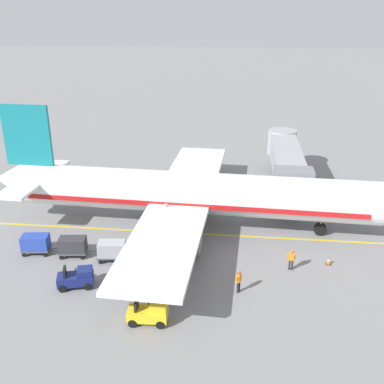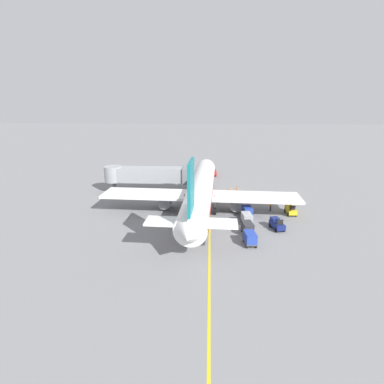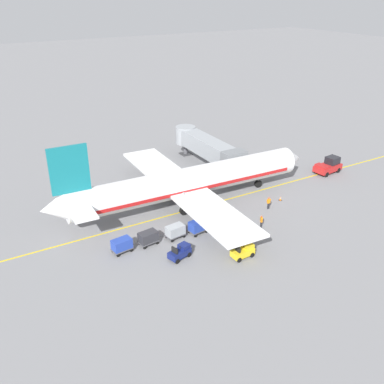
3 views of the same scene
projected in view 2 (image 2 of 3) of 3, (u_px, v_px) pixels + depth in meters
name	position (u px, v px, depth m)	size (l,w,h in m)	color
ground_plane	(210.00, 213.00, 46.41)	(400.00, 400.00, 0.00)	slate
gate_lead_in_line	(210.00, 213.00, 46.40)	(0.24, 80.00, 0.01)	gold
parked_airliner	(200.00, 191.00, 46.67)	(30.18, 37.30, 10.63)	white
jet_bridge	(149.00, 175.00, 55.90)	(16.70, 3.50, 4.98)	#93999E
pushback_tractor	(211.00, 170.00, 70.32)	(2.64, 4.60, 2.40)	#B21E1E
baggage_tug_lead	(291.00, 210.00, 45.64)	(1.37, 2.55, 1.62)	gold
baggage_tug_trailing	(277.00, 224.00, 40.20)	(1.85, 2.73, 1.62)	navy
baggage_cart_front	(247.00, 211.00, 44.44)	(1.56, 2.96, 1.58)	#4C4C51
baggage_cart_second_in_train	(247.00, 218.00, 41.77)	(1.56, 2.96, 1.58)	#4C4C51
baggage_cart_third_in_train	(248.00, 227.00, 38.65)	(1.56, 2.96, 1.58)	#4C4C51
baggage_cart_tail_end	(250.00, 238.00, 35.68)	(1.56, 2.96, 1.58)	#4C4C51
ground_crew_wing_walker	(237.00, 190.00, 55.00)	(0.25, 0.72, 1.69)	#232328
ground_crew_loader	(259.00, 197.00, 51.08)	(0.68, 0.42, 1.69)	#232328
ground_crew_marshaller	(271.00, 205.00, 46.94)	(0.53, 0.61, 1.69)	#232328
safety_cone_nose_left	(230.00, 189.00, 58.12)	(0.36, 0.36, 0.59)	black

